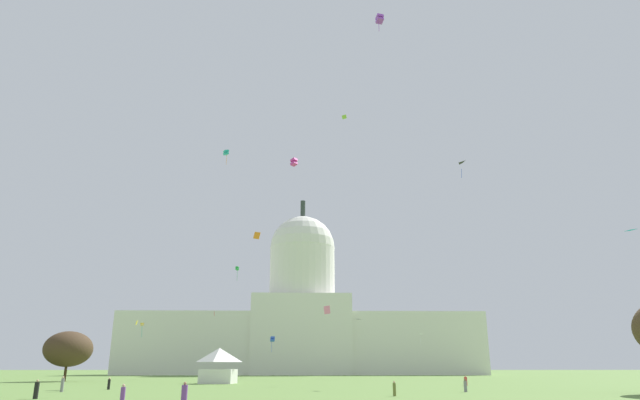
{
  "coord_description": "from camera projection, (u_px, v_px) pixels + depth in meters",
  "views": [
    {
      "loc": [
        2.07,
        -30.82,
        2.99
      ],
      "look_at": [
        4.4,
        65.91,
        32.57
      ],
      "focal_mm": 30.5,
      "sensor_mm": 36.0,
      "label": 1
    }
  ],
  "objects": [
    {
      "name": "capitol_building",
      "position": [
        302.0,
        324.0,
        193.24
      ],
      "size": [
        124.4,
        28.38,
        63.02
      ],
      "color": "silver",
      "rests_on": "ground_plane"
    },
    {
      "name": "event_tent",
      "position": [
        219.0,
        365.0,
        95.99
      ],
      "size": [
        6.57,
        6.17,
        6.04
      ],
      "rotation": [
        0.0,
        0.0,
        -0.11
      ],
      "color": "white",
      "rests_on": "ground_plane"
    },
    {
      "name": "tree_west_mid",
      "position": [
        68.0,
        349.0,
        109.16
      ],
      "size": [
        12.45,
        12.83,
        9.7
      ],
      "color": "#42301E",
      "rests_on": "ground_plane"
    },
    {
      "name": "person_olive_near_tree_east",
      "position": [
        394.0,
        389.0,
        55.84
      ],
      "size": [
        0.43,
        0.43,
        1.49
      ],
      "rotation": [
        0.0,
        0.0,
        4.23
      ],
      "color": "olive",
      "rests_on": "ground_plane"
    },
    {
      "name": "person_black_back_left",
      "position": [
        36.0,
        390.0,
        51.18
      ],
      "size": [
        0.56,
        0.56,
        1.73
      ],
      "rotation": [
        0.0,
        0.0,
        1.95
      ],
      "color": "black",
      "rests_on": "ground_plane"
    },
    {
      "name": "person_purple_lawn_far_left",
      "position": [
        184.0,
        394.0,
        43.36
      ],
      "size": [
        0.68,
        0.68,
        1.76
      ],
      "rotation": [
        0.0,
        0.0,
        5.54
      ],
      "color": "#703D93",
      "rests_on": "ground_plane"
    },
    {
      "name": "person_black_mid_right",
      "position": [
        109.0,
        384.0,
        71.16
      ],
      "size": [
        0.46,
        0.46,
        1.54
      ],
      "rotation": [
        0.0,
        0.0,
        0.44
      ],
      "color": "black",
      "rests_on": "ground_plane"
    },
    {
      "name": "person_purple_lawn_far_right",
      "position": [
        123.0,
        395.0,
        43.37
      ],
      "size": [
        0.52,
        0.52,
        1.59
      ],
      "rotation": [
        0.0,
        0.0,
        5.39
      ],
      "color": "#703D93",
      "rests_on": "ground_plane"
    },
    {
      "name": "person_grey_front_left",
      "position": [
        465.0,
        386.0,
        64.68
      ],
      "size": [
        0.46,
        0.46,
        1.52
      ],
      "rotation": [
        0.0,
        0.0,
        1.81
      ],
      "color": "gray",
      "rests_on": "ground_plane"
    },
    {
      "name": "person_red_front_center",
      "position": [
        466.0,
        381.0,
        85.69
      ],
      "size": [
        0.61,
        0.61,
        1.5
      ],
      "rotation": [
        0.0,
        0.0,
        5.9
      ],
      "color": "red",
      "rests_on": "ground_plane"
    },
    {
      "name": "person_grey_back_center",
      "position": [
        62.0,
        385.0,
        64.82
      ],
      "size": [
        0.48,
        0.48,
        1.79
      ],
      "rotation": [
        0.0,
        0.0,
        0.42
      ],
      "color": "gray",
      "rests_on": "ground_plane"
    },
    {
      "name": "kite_black_low",
      "position": [
        359.0,
        320.0,
        142.29
      ],
      "size": [
        1.59,
        1.03,
        0.1
      ],
      "rotation": [
        0.0,
        0.0,
        0.38
      ],
      "color": "black"
    },
    {
      "name": "kite_orange_low",
      "position": [
        257.0,
        235.0,
        62.52
      ],
      "size": [
        0.84,
        0.27,
        0.94
      ],
      "rotation": [
        0.0,
        0.0,
        2.18
      ],
      "color": "orange"
    },
    {
      "name": "kite_magenta_high",
      "position": [
        294.0,
        162.0,
        106.59
      ],
      "size": [
        1.58,
        1.56,
        1.49
      ],
      "rotation": [
        0.0,
        0.0,
        4.02
      ],
      "color": "#D1339E"
    },
    {
      "name": "kite_yellow_low",
      "position": [
        137.0,
        323.0,
        120.6
      ],
      "size": [
        0.39,
        1.2,
        1.08
      ],
      "rotation": [
        0.0,
        0.0,
        0.88
      ],
      "color": "yellow"
    },
    {
      "name": "kite_white_low",
      "position": [
        420.0,
        336.0,
        143.54
      ],
      "size": [
        0.74,
        1.32,
        2.96
      ],
      "rotation": [
        0.0,
        0.0,
        4.87
      ],
      "color": "white"
    },
    {
      "name": "kite_cyan_low",
      "position": [
        635.0,
        233.0,
        61.68
      ],
      "size": [
        1.26,
        1.44,
        0.22
      ],
      "rotation": [
        0.0,
        0.0,
        2.09
      ],
      "color": "#33BCDB"
    },
    {
      "name": "kite_pink_low",
      "position": [
        327.0,
        310.0,
        90.14
      ],
      "size": [
        1.14,
        0.67,
        1.45
      ],
      "rotation": [
        0.0,
        0.0,
        5.85
      ],
      "color": "pink"
    },
    {
      "name": "kite_green_mid",
      "position": [
        237.0,
        269.0,
        149.47
      ],
      "size": [
        1.09,
        1.1,
        3.96
      ],
      "rotation": [
        0.0,
        0.0,
        5.66
      ],
      "color": "green"
    },
    {
      "name": "kite_turquoise_high",
      "position": [
        226.0,
        153.0,
        128.56
      ],
      "size": [
        1.48,
        1.45,
        3.77
      ],
      "rotation": [
        0.0,
        0.0,
        5.28
      ],
      "color": "teal"
    },
    {
      "name": "kite_gold_low",
      "position": [
        142.0,
        325.0,
        136.68
      ],
      "size": [
        0.89,
        0.89,
        3.56
      ],
      "rotation": [
        0.0,
        0.0,
        5.55
      ],
      "color": "gold"
    },
    {
      "name": "kite_lime_high",
      "position": [
        344.0,
        117.0,
        118.1
      ],
      "size": [
        1.06,
        0.55,
        1.19
      ],
      "rotation": [
        0.0,
        0.0,
        2.12
      ],
      "color": "#8CD133"
    },
    {
      "name": "kite_blue_low",
      "position": [
        272.0,
        339.0,
        149.26
      ],
      "size": [
        1.32,
        1.4,
        4.22
      ],
      "rotation": [
        0.0,
        0.0,
        3.37
      ],
      "color": "blue"
    },
    {
      "name": "kite_violet_high",
      "position": [
        380.0,
        19.0,
        91.08
      ],
      "size": [
        1.37,
        1.44,
        3.07
      ],
      "rotation": [
        0.0,
        0.0,
        3.4
      ],
      "color": "purple"
    },
    {
      "name": "kite_red_mid",
      "position": [
        214.0,
        314.0,
        167.4
      ],
      "size": [
        0.27,
        0.59,
        1.47
      ],
      "rotation": [
        0.0,
        0.0,
        0.9
      ],
      "color": "red"
    },
    {
      "name": "kite_black_high",
      "position": [
        459.0,
        165.0,
        103.61
      ],
      "size": [
        1.23,
        1.92,
        2.76
      ],
      "rotation": [
        0.0,
        0.0,
        4.94
      ],
      "color": "black"
    }
  ]
}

